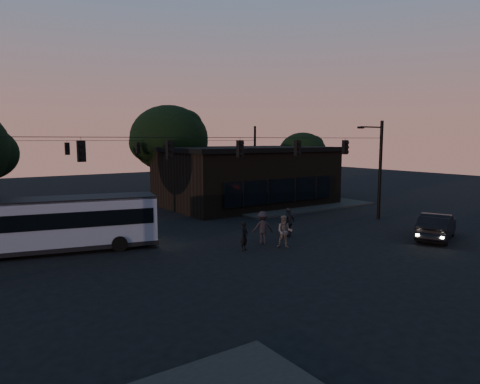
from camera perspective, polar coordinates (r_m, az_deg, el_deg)
ground at (r=22.76m, az=5.81°, el=-8.54°), size 120.00×120.00×0.00m
sidewalk_far_right at (r=40.81m, az=5.87°, el=-1.50°), size 14.00×10.00×0.15m
building at (r=40.21m, az=0.83°, el=2.19°), size 15.40×10.41×5.40m
tree_behind at (r=42.75m, az=-9.44°, el=7.05°), size 7.60×7.60×9.43m
tree_right at (r=47.37m, az=8.33°, el=5.18°), size 5.20×5.20×6.86m
signal_rig_near at (r=25.15m, az=0.00°, el=3.28°), size 26.24×0.30×7.50m
signal_rig_far at (r=39.37m, az=-13.41°, el=4.08°), size 26.24×0.30×7.50m
bus at (r=25.23m, az=-23.20°, el=-3.67°), size 10.79×4.82×2.96m
car at (r=28.95m, az=24.73°, el=-4.16°), size 5.15×3.45×1.61m
pedestrian_a at (r=23.57m, az=0.57°, el=-5.88°), size 0.72×0.65×1.65m
pedestrian_b at (r=24.37m, az=5.97°, el=-5.25°), size 1.14×1.13×1.85m
pedestrian_c at (r=26.96m, az=6.52°, el=-4.05°), size 1.17×0.68×1.87m
pedestrian_d at (r=25.22m, az=3.04°, el=-4.73°), size 1.43×1.18×1.92m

